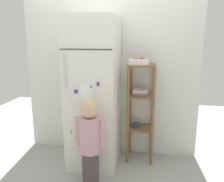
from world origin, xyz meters
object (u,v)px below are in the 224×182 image
Objects in this scene: child_standing at (90,135)px; pantry_shelf_unit at (141,104)px; refrigerator at (94,93)px; fruit_bin at (140,61)px.

pantry_shelf_unit is (0.49, 0.68, 0.16)m from child_standing.
refrigerator is at bearing -163.58° from pantry_shelf_unit.
refrigerator is 1.45× the size of pantry_shelf_unit.
child_standing is 1.08m from fruit_bin.
refrigerator is at bearing 98.94° from child_standing.
refrigerator reaches higher than fruit_bin.
fruit_bin reaches higher than child_standing.
pantry_shelf_unit is 0.55m from fruit_bin.
refrigerator is 0.61m from child_standing.
fruit_bin is (-0.03, -0.01, 0.55)m from pantry_shelf_unit.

